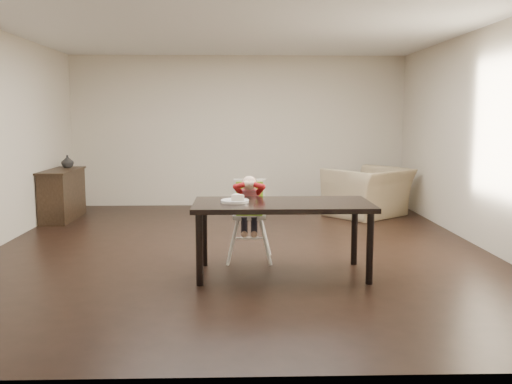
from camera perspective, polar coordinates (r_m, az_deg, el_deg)
ground at (r=7.05m, az=-1.71°, el=-5.67°), size 7.00×7.00×0.00m
room_walls at (r=6.87m, az=-1.77°, el=9.57°), size 6.02×7.02×2.71m
dining_table at (r=5.79m, az=2.65°, el=-1.80°), size 1.80×0.90×0.75m
high_chair at (r=6.40m, az=-0.67°, el=-0.88°), size 0.41×0.41×0.96m
plate at (r=5.76m, az=-2.05°, el=-0.77°), size 0.35×0.35×0.08m
armchair at (r=9.44m, az=11.18°, el=0.78°), size 1.43×1.36×1.05m
sideboard at (r=9.48m, az=-18.79°, el=-0.23°), size 0.44×1.26×0.79m
vase at (r=9.75m, az=-18.33°, el=2.89°), size 0.24×0.25×0.20m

